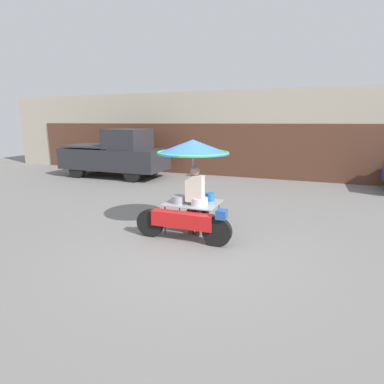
{
  "coord_description": "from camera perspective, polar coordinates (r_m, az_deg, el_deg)",
  "views": [
    {
      "loc": [
        2.03,
        -5.44,
        2.48
      ],
      "look_at": [
        -0.28,
        0.68,
        0.94
      ],
      "focal_mm": 28.0,
      "sensor_mm": 36.0,
      "label": 1
    }
  ],
  "objects": [
    {
      "name": "vendor_motorcycle_cart",
      "position": [
        6.56,
        -0.09,
        4.97
      ],
      "size": [
        2.14,
        1.62,
        2.1
      ],
      "color": "black",
      "rests_on": "ground"
    },
    {
      "name": "vendor_person",
      "position": [
        6.57,
        0.55,
        -0.98
      ],
      "size": [
        0.38,
        0.22,
        1.55
      ],
      "color": "#4C473D",
      "rests_on": "ground"
    },
    {
      "name": "pickup_truck",
      "position": [
        14.11,
        -14.19,
        6.92
      ],
      "size": [
        4.81,
        1.93,
        2.17
      ],
      "color": "black",
      "rests_on": "ground"
    },
    {
      "name": "shopfront_building",
      "position": [
        14.66,
        12.88,
        10.68
      ],
      "size": [
        28.0,
        2.06,
        3.84
      ],
      "color": "#B2A893",
      "rests_on": "ground"
    },
    {
      "name": "ground_plane",
      "position": [
        6.31,
        0.17,
        -9.87
      ],
      "size": [
        36.0,
        36.0,
        0.0
      ],
      "primitive_type": "plane",
      "color": "slate"
    }
  ]
}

